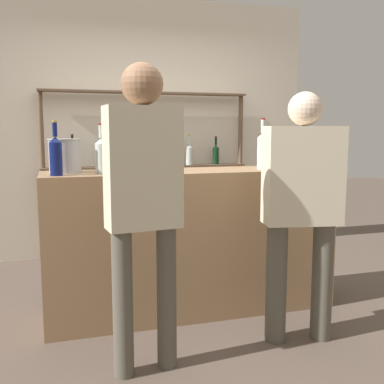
{
  "coord_description": "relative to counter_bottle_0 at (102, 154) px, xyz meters",
  "views": [
    {
      "loc": [
        -0.95,
        -3.15,
        1.36
      ],
      "look_at": [
        0.0,
        0.0,
        0.91
      ],
      "focal_mm": 42.0,
      "sensor_mm": 36.0,
      "label": 1
    }
  ],
  "objects": [
    {
      "name": "ground_plane",
      "position": [
        0.66,
        0.08,
        -1.21
      ],
      "size": [
        16.0,
        16.0,
        0.0
      ],
      "primitive_type": "plane",
      "color": "brown"
    },
    {
      "name": "ice_bucket",
      "position": [
        -0.24,
        0.15,
        -0.01
      ],
      "size": [
        0.23,
        0.23,
        0.23
      ],
      "color": "#B2B2B7",
      "rests_on": "bar_counter"
    },
    {
      "name": "cork_jar",
      "position": [
        1.62,
        -0.05,
        -0.05
      ],
      "size": [
        0.1,
        0.1,
        0.16
      ],
      "color": "silver",
      "rests_on": "bar_counter"
    },
    {
      "name": "bar_counter",
      "position": [
        0.66,
        0.08,
        -0.67
      ],
      "size": [
        2.15,
        0.51,
        1.08
      ],
      "primitive_type": "cube",
      "color": "#997551",
      "rests_on": "ground_plane"
    },
    {
      "name": "back_wall",
      "position": [
        0.66,
        1.94,
        0.19
      ],
      "size": [
        3.75,
        0.12,
        2.8
      ],
      "primitive_type": "cube",
      "color": "beige",
      "rests_on": "ground_plane"
    },
    {
      "name": "counter_bottle_0",
      "position": [
        0.0,
        0.0,
        0.0
      ],
      "size": [
        0.09,
        0.09,
        0.34
      ],
      "color": "silver",
      "rests_on": "bar_counter"
    },
    {
      "name": "customer_right",
      "position": [
        1.19,
        -0.58,
        -0.28
      ],
      "size": [
        0.51,
        0.3,
        1.6
      ],
      "rotation": [
        0.0,
        0.0,
        1.39
      ],
      "color": "#575347",
      "rests_on": "ground_plane"
    },
    {
      "name": "customer_left",
      "position": [
        0.15,
        -0.68,
        -0.18
      ],
      "size": [
        0.42,
        0.23,
        1.72
      ],
      "rotation": [
        0.0,
        0.0,
        1.69
      ],
      "color": "#575347",
      "rests_on": "ground_plane"
    },
    {
      "name": "counter_bottle_2",
      "position": [
        1.2,
        0.03,
        0.02
      ],
      "size": [
        0.08,
        0.08,
        0.38
      ],
      "color": "silver",
      "rests_on": "bar_counter"
    },
    {
      "name": "back_shelf",
      "position": [
        0.65,
        1.76,
        -0.03
      ],
      "size": [
        2.23,
        0.18,
        1.78
      ],
      "color": "brown",
      "rests_on": "ground_plane"
    },
    {
      "name": "counter_bottle_1",
      "position": [
        -0.3,
        -0.04,
        0.01
      ],
      "size": [
        0.08,
        0.08,
        0.35
      ],
      "color": "#0F1956",
      "rests_on": "bar_counter"
    }
  ]
}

